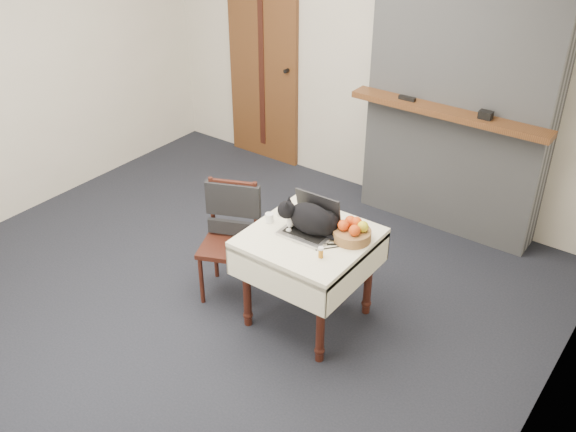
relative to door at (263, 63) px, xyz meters
name	(u,v)px	position (x,y,z in m)	size (l,w,h in m)	color
ground	(230,287)	(1.20, -1.97, -1.00)	(4.50, 4.50, 0.00)	black
room_shell	(262,42)	(1.20, -1.51, 0.76)	(4.52, 4.01, 2.61)	beige
door	(263,63)	(0.00, 0.00, 0.00)	(0.82, 0.10, 2.00)	brown
chimney	(463,80)	(2.10, -0.13, 0.30)	(1.62, 0.48, 2.60)	gray
side_table	(309,249)	(1.88, -1.92, -0.41)	(0.78, 0.78, 0.70)	#39170F
laptop	(311,223)	(1.86, -1.87, -0.24)	(0.34, 0.30, 0.25)	#B7B7BC
cat	(312,220)	(1.88, -1.89, -0.20)	(0.50, 0.31, 0.24)	black
cream_jar	(269,218)	(1.57, -1.94, -0.27)	(0.06, 0.06, 0.07)	white
pill_bottle	(321,252)	(2.08, -2.08, -0.26)	(0.04, 0.04, 0.07)	#B56F16
fruit_basket	(352,232)	(2.13, -1.79, -0.24)	(0.25, 0.25, 0.14)	olive
desk_clutter	(337,244)	(2.09, -1.91, -0.30)	(0.13, 0.02, 0.01)	black
chair	(231,223)	(1.21, -1.93, -0.45)	(0.51, 0.50, 0.86)	#39170F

